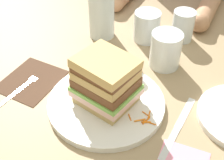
# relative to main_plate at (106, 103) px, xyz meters

# --- Properties ---
(ground_plane) EXTENTS (3.00, 3.00, 0.00)m
(ground_plane) POSITION_rel_main_plate_xyz_m (0.01, 0.00, -0.01)
(ground_plane) COLOR #9E8460
(main_plate) EXTENTS (0.27, 0.27, 0.02)m
(main_plate) POSITION_rel_main_plate_xyz_m (0.00, 0.00, 0.00)
(main_plate) COLOR white
(main_plate) RESTS_ON ground_plane
(sandwich) EXTENTS (0.15, 0.14, 0.13)m
(sandwich) POSITION_rel_main_plate_xyz_m (0.00, -0.00, 0.07)
(sandwich) COLOR tan
(sandwich) RESTS_ON main_plate
(carrot_shred_0) EXTENTS (0.02, 0.01, 0.00)m
(carrot_shred_0) POSITION_rel_main_plate_xyz_m (-0.11, 0.03, 0.01)
(carrot_shred_0) COLOR orange
(carrot_shred_0) RESTS_ON main_plate
(carrot_shred_1) EXTENTS (0.01, 0.03, 0.00)m
(carrot_shred_1) POSITION_rel_main_plate_xyz_m (-0.11, 0.03, 0.01)
(carrot_shred_1) COLOR orange
(carrot_shred_1) RESTS_ON main_plate
(carrot_shred_2) EXTENTS (0.03, 0.02, 0.00)m
(carrot_shred_2) POSITION_rel_main_plate_xyz_m (-0.09, 0.02, 0.01)
(carrot_shred_2) COLOR orange
(carrot_shred_2) RESTS_ON main_plate
(carrot_shred_3) EXTENTS (0.01, 0.02, 0.00)m
(carrot_shred_3) POSITION_rel_main_plate_xyz_m (-0.09, 0.01, 0.01)
(carrot_shred_3) COLOR orange
(carrot_shred_3) RESTS_ON main_plate
(carrot_shred_4) EXTENTS (0.01, 0.03, 0.00)m
(carrot_shred_4) POSITION_rel_main_plate_xyz_m (-0.08, 0.03, 0.01)
(carrot_shred_4) COLOR orange
(carrot_shred_4) RESTS_ON main_plate
(carrot_shred_5) EXTENTS (0.02, 0.02, 0.00)m
(carrot_shred_5) POSITION_rel_main_plate_xyz_m (-0.08, 0.01, 0.01)
(carrot_shred_5) COLOR orange
(carrot_shred_5) RESTS_ON main_plate
(carrot_shred_6) EXTENTS (0.03, 0.01, 0.00)m
(carrot_shred_6) POSITION_rel_main_plate_xyz_m (-0.09, 0.03, 0.01)
(carrot_shred_6) COLOR orange
(carrot_shred_6) RESTS_ON main_plate
(carrot_shred_7) EXTENTS (0.01, 0.02, 0.00)m
(carrot_shred_7) POSITION_rel_main_plate_xyz_m (-0.09, -0.00, 0.01)
(carrot_shred_7) COLOR orange
(carrot_shred_7) RESTS_ON main_plate
(carrot_shred_8) EXTENTS (0.00, 0.03, 0.00)m
(carrot_shred_8) POSITION_rel_main_plate_xyz_m (-0.09, 0.02, 0.01)
(carrot_shred_8) COLOR orange
(carrot_shred_8) RESTS_ON main_plate
(carrot_shred_9) EXTENTS (0.02, 0.01, 0.00)m
(carrot_shred_9) POSITION_rel_main_plate_xyz_m (0.11, -0.02, 0.01)
(carrot_shred_9) COLOR orange
(carrot_shred_9) RESTS_ON main_plate
(carrot_shred_10) EXTENTS (0.01, 0.03, 0.00)m
(carrot_shred_10) POSITION_rel_main_plate_xyz_m (0.11, -0.02, 0.01)
(carrot_shred_10) COLOR orange
(carrot_shred_10) RESTS_ON main_plate
(carrot_shred_11) EXTENTS (0.02, 0.01, 0.00)m
(carrot_shred_11) POSITION_rel_main_plate_xyz_m (0.10, 0.00, 0.01)
(carrot_shred_11) COLOR orange
(carrot_shred_11) RESTS_ON main_plate
(carrot_shred_12) EXTENTS (0.01, 0.03, 0.00)m
(carrot_shred_12) POSITION_rel_main_plate_xyz_m (0.11, -0.00, 0.01)
(carrot_shred_12) COLOR orange
(carrot_shred_12) RESTS_ON main_plate
(carrot_shred_13) EXTENTS (0.03, 0.00, 0.00)m
(carrot_shred_13) POSITION_rel_main_plate_xyz_m (0.12, -0.02, 0.01)
(carrot_shred_13) COLOR orange
(carrot_shred_13) RESTS_ON main_plate
(carrot_shred_14) EXTENTS (0.02, 0.02, 0.00)m
(carrot_shred_14) POSITION_rel_main_plate_xyz_m (0.09, -0.02, 0.01)
(carrot_shred_14) COLOR orange
(carrot_shred_14) RESTS_ON main_plate
(carrot_shred_15) EXTENTS (0.01, 0.02, 0.00)m
(carrot_shred_15) POSITION_rel_main_plate_xyz_m (0.07, -0.02, 0.01)
(carrot_shred_15) COLOR orange
(carrot_shred_15) RESTS_ON main_plate
(napkin_dark) EXTENTS (0.14, 0.16, 0.00)m
(napkin_dark) POSITION_rel_main_plate_xyz_m (-0.21, -0.01, -0.01)
(napkin_dark) COLOR #4C3323
(napkin_dark) RESTS_ON ground_plane
(fork) EXTENTS (0.03, 0.17, 0.00)m
(fork) POSITION_rel_main_plate_xyz_m (-0.22, -0.03, -0.00)
(fork) COLOR silver
(fork) RESTS_ON napkin_dark
(knife) EXTENTS (0.02, 0.20, 0.00)m
(knife) POSITION_rel_main_plate_xyz_m (0.17, 0.00, -0.01)
(knife) COLOR silver
(knife) RESTS_ON ground_plane
(juice_glass) EXTENTS (0.08, 0.08, 0.10)m
(juice_glass) POSITION_rel_main_plate_xyz_m (0.07, 0.21, 0.04)
(juice_glass) COLOR white
(juice_glass) RESTS_ON ground_plane
(water_bottle) EXTENTS (0.08, 0.08, 0.26)m
(water_bottle) POSITION_rel_main_plate_xyz_m (-0.15, 0.27, 0.11)
(water_bottle) COLOR silver
(water_bottle) RESTS_ON ground_plane
(empty_tumbler_0) EXTENTS (0.08, 0.08, 0.09)m
(empty_tumbler_0) POSITION_rel_main_plate_xyz_m (-0.02, 0.30, 0.04)
(empty_tumbler_0) COLOR silver
(empty_tumbler_0) RESTS_ON ground_plane
(empty_tumbler_1) EXTENTS (0.06, 0.06, 0.09)m
(empty_tumbler_1) POSITION_rel_main_plate_xyz_m (0.07, 0.35, 0.04)
(empty_tumbler_1) COLOR silver
(empty_tumbler_1) RESTS_ON ground_plane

